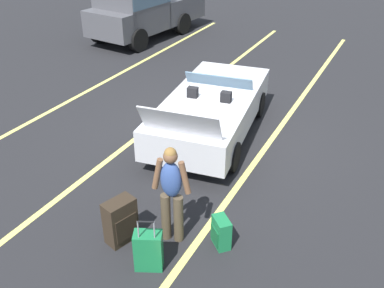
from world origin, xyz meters
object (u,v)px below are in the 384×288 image
(suitcase_large_black, at_px, (121,221))
(suitcase_medium_bright, at_px, (148,250))
(suitcase_small_carryon, at_px, (221,232))
(parked_pickup_truck_near, at_px, (141,9))
(traveler_person, at_px, (171,190))
(convertible_car, at_px, (214,107))

(suitcase_large_black, xyz_separation_m, suitcase_medium_bright, (-0.28, -0.68, -0.06))
(suitcase_medium_bright, relative_size, suitcase_small_carryon, 1.82)
(suitcase_large_black, distance_m, suitcase_small_carryon, 1.54)
(suitcase_small_carryon, xyz_separation_m, parked_pickup_truck_near, (8.80, 7.20, 0.86))
(suitcase_large_black, height_order, suitcase_small_carryon, suitcase_large_black)
(suitcase_medium_bright, height_order, traveler_person, traveler_person)
(suitcase_small_carryon, xyz_separation_m, traveler_person, (-0.21, 0.73, 0.68))
(suitcase_small_carryon, height_order, parked_pickup_truck_near, parked_pickup_truck_near)
(parked_pickup_truck_near, bearing_deg, convertible_car, 51.70)
(suitcase_small_carryon, bearing_deg, traveler_person, -30.70)
(convertible_car, height_order, parked_pickup_truck_near, parked_pickup_truck_near)
(suitcase_large_black, bearing_deg, convertible_car, 111.01)
(suitcase_small_carryon, bearing_deg, parked_pickup_truck_near, -97.63)
(suitcase_small_carryon, bearing_deg, convertible_car, -110.27)
(suitcase_large_black, xyz_separation_m, suitcase_small_carryon, (0.60, -1.41, -0.12))
(suitcase_large_black, bearing_deg, traveler_person, 46.76)
(convertible_car, distance_m, parked_pickup_truck_near, 7.77)
(traveler_person, bearing_deg, parked_pickup_truck_near, 22.74)
(traveler_person, bearing_deg, suitcase_small_carryon, -86.73)
(convertible_car, bearing_deg, suitcase_small_carryon, -161.48)
(traveler_person, height_order, parked_pickup_truck_near, parked_pickup_truck_near)
(convertible_car, relative_size, traveler_person, 2.66)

